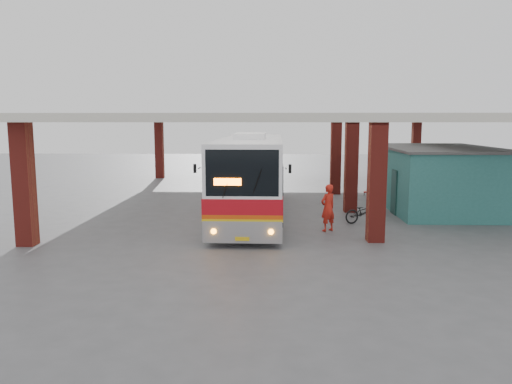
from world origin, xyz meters
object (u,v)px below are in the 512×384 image
object	(u,v)px
pedestrian	(328,208)
red_chair	(368,190)
coach_bus	(252,174)
motorcycle	(364,212)

from	to	relation	value
pedestrian	red_chair	xyz separation A→B (m)	(3.45, 9.69, -0.62)
coach_bus	red_chair	bearing A→B (deg)	43.39
red_chair	motorcycle	bearing A→B (deg)	-91.18
coach_bus	red_chair	xyz separation A→B (m)	(6.65, 6.19, -1.58)
coach_bus	pedestrian	bearing A→B (deg)	-47.17
red_chair	pedestrian	bearing A→B (deg)	-98.83
motorcycle	pedestrian	bearing A→B (deg)	111.08
pedestrian	red_chair	bearing A→B (deg)	-145.54
motorcycle	red_chair	xyz separation A→B (m)	(1.69, 8.02, -0.15)
motorcycle	red_chair	bearing A→B (deg)	-34.55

